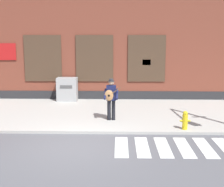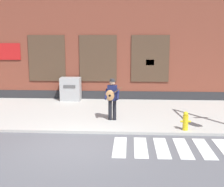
% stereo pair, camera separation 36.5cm
% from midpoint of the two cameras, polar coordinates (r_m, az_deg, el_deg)
% --- Properties ---
extents(ground_plane, '(160.00, 160.00, 0.00)m').
position_cam_midpoint_polar(ground_plane, '(10.32, -5.57, -9.52)').
color(ground_plane, '#56565B').
extents(sidewalk, '(28.00, 5.96, 0.10)m').
position_cam_midpoint_polar(sidewalk, '(14.36, -2.97, -3.54)').
color(sidewalk, '#ADAAA3').
rests_on(sidewalk, ground).
extents(building_backdrop, '(28.00, 4.06, 9.48)m').
position_cam_midpoint_polar(building_backdrop, '(18.93, -1.43, 14.13)').
color(building_backdrop, brown).
rests_on(building_backdrop, ground).
extents(crosswalk, '(5.78, 1.90, 0.01)m').
position_cam_midpoint_polar(crosswalk, '(10.51, 17.47, -9.57)').
color(crosswalk, silver).
rests_on(crosswalk, ground).
extents(busker, '(0.71, 0.53, 1.72)m').
position_cam_midpoint_polar(busker, '(12.71, 0.82, -0.64)').
color(busker, black).
rests_on(busker, sidewalk).
extents(utility_box, '(1.07, 0.71, 1.24)m').
position_cam_midpoint_polar(utility_box, '(16.88, -6.95, 0.83)').
color(utility_box, '#9E9E9E').
rests_on(utility_box, sidewalk).
extents(fire_hydrant, '(0.38, 0.20, 0.70)m').
position_cam_midpoint_polar(fire_hydrant, '(11.84, 14.17, -4.90)').
color(fire_hydrant, gold).
rests_on(fire_hydrant, sidewalk).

